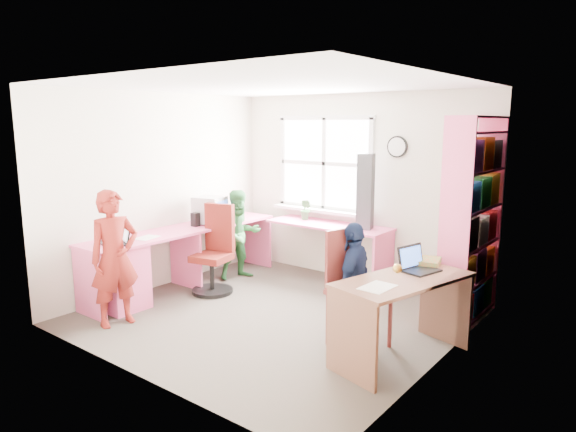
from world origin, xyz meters
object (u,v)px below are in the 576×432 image
object	(u,v)px
right_desk	(403,301)
person_green	(240,235)
laptop_left	(118,238)
cd_tower	(365,192)
wooden_chair	(353,283)
swivel_chair	(215,255)
laptop_right	(417,265)
person_navy	(354,282)
person_red	(115,258)
bookshelf	(472,225)
l_desk	(171,260)
potted_plant	(306,210)
crt_monitor	(210,210)

from	to	relation	value
right_desk	person_green	bearing A→B (deg)	176.02
right_desk	laptop_left	xyz separation A→B (m)	(-2.96, -0.78, 0.27)
laptop_left	cd_tower	world-z (taller)	cd_tower
wooden_chair	laptop_left	xyz separation A→B (m)	(-2.45, -0.80, 0.22)
swivel_chair	laptop_right	size ratio (longest dim) A/B	2.85
wooden_chair	person_navy	bearing A→B (deg)	127.59
person_red	person_green	world-z (taller)	person_red
right_desk	cd_tower	distance (m)	2.09
wooden_chair	bookshelf	bearing A→B (deg)	76.02
bookshelf	l_desk	bearing A→B (deg)	-153.57
potted_plant	person_red	distance (m)	2.66
l_desk	person_red	size ratio (longest dim) A/B	2.13
wooden_chair	crt_monitor	bearing A→B (deg)	179.94
person_red	person_navy	distance (m)	2.40
person_navy	wooden_chair	bearing A→B (deg)	12.32
bookshelf	person_green	xyz separation A→B (m)	(-2.86, -0.39, -0.41)
l_desk	wooden_chair	xyz separation A→B (m)	(2.32, 0.21, 0.13)
person_green	person_navy	bearing A→B (deg)	-89.21
crt_monitor	person_green	world-z (taller)	person_green
right_desk	laptop_right	bearing A→B (deg)	106.11
wooden_chair	cd_tower	xyz separation A→B (m)	(-0.74, 1.52, 0.63)
wooden_chair	laptop_right	bearing A→B (deg)	40.61
bookshelf	person_red	world-z (taller)	bookshelf
l_desk	person_green	distance (m)	1.09
l_desk	cd_tower	distance (m)	2.45
swivel_chair	laptop_right	xyz separation A→B (m)	(2.59, -0.02, 0.33)
wooden_chair	swivel_chair	bearing A→B (deg)	-174.68
l_desk	swivel_chair	bearing A→B (deg)	65.56
laptop_right	person_green	world-z (taller)	person_green
bookshelf	swivel_chair	xyz separation A→B (m)	(-2.74, -0.98, -0.54)
cd_tower	potted_plant	world-z (taller)	cd_tower
right_desk	laptop_left	world-z (taller)	laptop_left
laptop_left	person_red	xyz separation A→B (m)	(0.31, -0.26, -0.11)
right_desk	cd_tower	xyz separation A→B (m)	(-1.25, 1.54, 0.68)
wooden_chair	laptop_left	bearing A→B (deg)	-148.95
laptop_left	laptop_right	bearing A→B (deg)	41.12
laptop_right	person_red	bearing A→B (deg)	130.80
person_navy	crt_monitor	bearing A→B (deg)	-113.88
wooden_chair	cd_tower	bearing A→B (deg)	128.99
potted_plant	person_green	distance (m)	0.93
cd_tower	person_green	world-z (taller)	cd_tower
laptop_right	potted_plant	bearing A→B (deg)	73.27
wooden_chair	laptop_left	distance (m)	2.59
right_desk	potted_plant	xyz separation A→B (m)	(-2.16, 1.57, 0.36)
cd_tower	wooden_chair	bearing A→B (deg)	-77.51
laptop_left	potted_plant	xyz separation A→B (m)	(0.79, 2.35, 0.08)
potted_plant	person_green	world-z (taller)	person_green
l_desk	crt_monitor	size ratio (longest dim) A/B	6.95
person_red	bookshelf	bearing A→B (deg)	-38.90
swivel_chair	person_red	distance (m)	1.36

